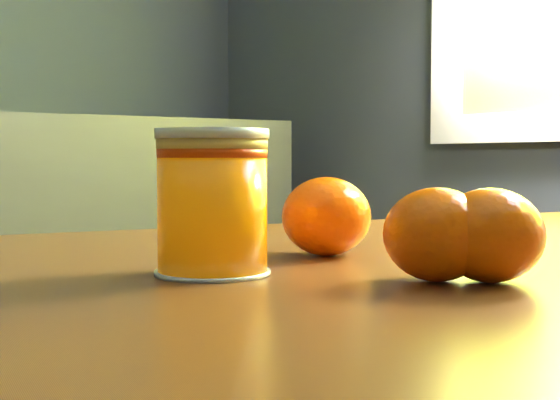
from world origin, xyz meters
TOP-DOWN VIEW (x-y plane):
  - table at (0.88, -0.01)m, footprint 1.06×0.82m
  - juice_glass at (0.71, 0.02)m, footprint 0.07×0.07m
  - orange_front at (0.81, -0.08)m, footprint 0.08×0.08m
  - orange_back at (0.84, 0.06)m, footprint 0.09×0.09m
  - orange_extra at (0.84, -0.10)m, footprint 0.09×0.09m

SIDE VIEW (x-z plane):
  - table at x=0.88m, z-range 0.27..1.01m
  - orange_extra at x=0.84m, z-range 0.73..0.79m
  - orange_front at x=0.81m, z-range 0.73..0.79m
  - orange_back at x=0.84m, z-range 0.73..0.79m
  - juice_glass at x=0.71m, z-range 0.73..0.83m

